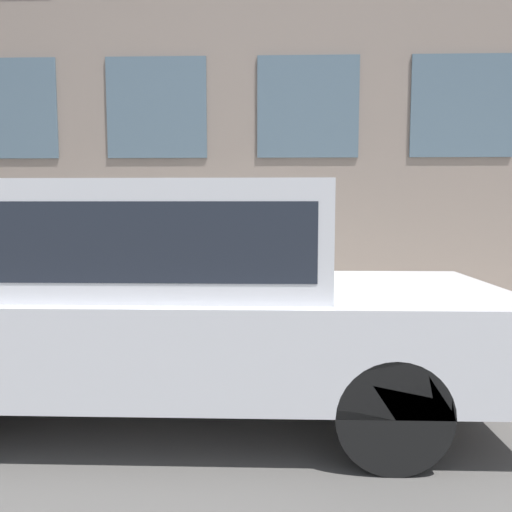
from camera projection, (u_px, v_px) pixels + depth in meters
The scene contains 5 objects.
ground_plane at pixel (212, 364), 5.19m from camera, with size 80.00×80.00×0.00m, color #514F4C.
sidewalk at pixel (225, 325), 6.61m from camera, with size 2.88×60.00×0.13m.
fire_hydrant at pixel (233, 309), 5.57m from camera, with size 0.33×0.45×0.70m.
person at pixel (278, 275), 5.64m from camera, with size 0.29×0.19×1.20m.
parked_car_silver_near at pixel (159, 290), 3.87m from camera, with size 1.86×5.21×1.80m.
Camera 1 is at (-5.04, -0.61, 1.62)m, focal length 35.00 mm.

